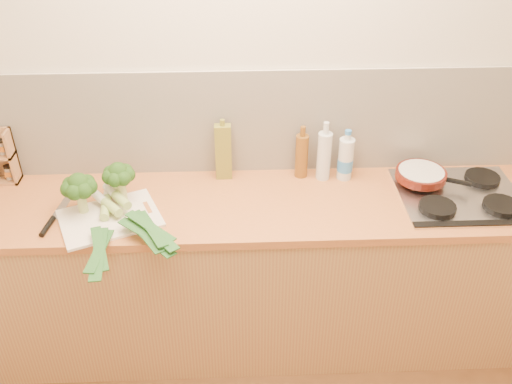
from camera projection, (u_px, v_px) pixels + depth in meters
room_shell at (246, 123)px, 2.80m from camera, size 3.50×3.50×3.50m
counter at (249, 273)px, 2.96m from camera, size 3.20×0.62×0.90m
gas_hob at (461, 195)px, 2.73m from camera, size 0.58×0.50×0.04m
chopping_board at (110, 218)px, 2.58m from camera, size 0.52×0.46×0.01m
broccoli_left at (79, 187)px, 2.54m from camera, size 0.16×0.16×0.20m
broccoli_right at (119, 175)px, 2.61m from camera, size 0.15×0.15×0.21m
leek_front at (104, 217)px, 2.54m from camera, size 0.13×0.70×0.04m
leek_mid at (122, 215)px, 2.52m from camera, size 0.44×0.50×0.04m
leek_back at (131, 209)px, 2.53m from camera, size 0.40×0.52×0.04m
chefs_knife at (51, 221)px, 2.56m from camera, size 0.08×0.33×0.02m
skillet at (421, 174)px, 2.79m from camera, size 0.34×0.25×0.04m
oil_tin at (223, 151)px, 2.81m from camera, size 0.08×0.05×0.32m
glass_bottle at (324, 155)px, 2.81m from camera, size 0.07×0.07×0.31m
amber_bottle at (302, 155)px, 2.83m from camera, size 0.06×0.06×0.28m
water_bottle at (345, 160)px, 2.83m from camera, size 0.08×0.08×0.25m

